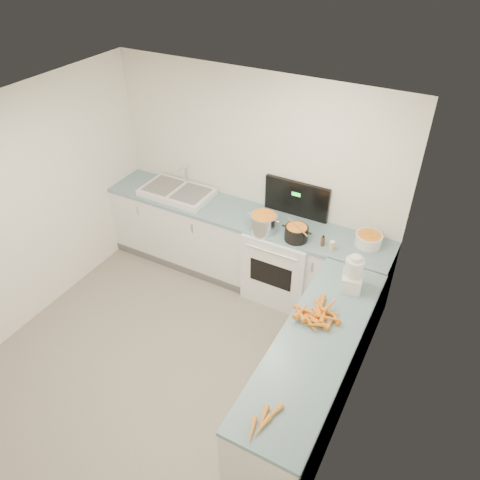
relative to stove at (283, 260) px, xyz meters
The scene contains 19 objects.
floor 1.84m from the stove, 108.07° to the right, with size 3.50×4.00×0.00m, color gray, non-canonical shape.
ceiling 2.69m from the stove, 108.07° to the right, with size 3.50×4.00×0.00m, color white, non-canonical shape.
wall_back 1.00m from the stove, 150.23° to the left, with size 3.50×2.50×0.00m, color white, non-canonical shape.
wall_left 2.96m from the stove, 143.77° to the right, with size 4.00×2.50×0.00m, color white, non-canonical shape.
wall_right 2.21m from the stove, 54.55° to the right, with size 4.00×2.50×0.00m, color white, non-canonical shape.
counter_back 0.55m from the stove, behind, with size 3.50×0.62×0.94m.
counter_right 1.65m from the stove, 56.99° to the right, with size 0.62×2.20×0.94m.
stove is the anchor object (origin of this frame).
sink 1.54m from the stove, behind, with size 0.86×0.52×0.31m.
steel_pot 0.61m from the stove, 137.49° to the right, with size 0.29×0.29×0.22m, color silver.
black_pot 0.59m from the stove, 39.01° to the right, with size 0.25×0.25×0.18m, color black.
wooden_spoon 0.68m from the stove, 39.01° to the right, with size 0.02×0.02×0.40m, color #AD7A47.
mixing_bowl 1.05m from the stove, ahead, with size 0.28×0.28×0.13m, color white.
extract_bottle 0.72m from the stove, 14.94° to the right, with size 0.04×0.04×0.10m, color #593319.
spice_jar 0.80m from the stove, 14.94° to the right, with size 0.05×0.05×0.09m, color #E5B266.
food_processor 1.29m from the stove, 33.53° to the right, with size 0.22×0.25×0.37m.
carrot_pile 1.49m from the stove, 54.40° to the right, with size 0.44×0.47×0.09m.
peeled_carrots 2.47m from the stove, 69.64° to the right, with size 0.16×0.37×0.04m.
peelings 1.74m from the stove, behind, with size 0.23×0.27×0.01m.
Camera 1 is at (2.14, -2.30, 3.86)m, focal length 35.00 mm.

